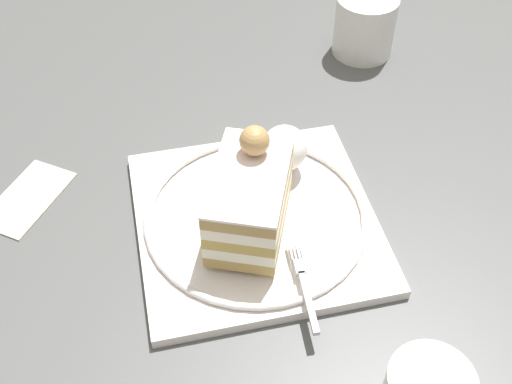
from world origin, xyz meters
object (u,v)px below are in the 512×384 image
whipped_cream_dollop (284,148)px  fork (303,281)px  cake_slice (250,197)px  drink_glass_near (364,27)px  folded_napkin (27,198)px  dessert_plate (256,219)px

whipped_cream_dollop → fork: whipped_cream_dollop is taller
cake_slice → fork: cake_slice is taller
drink_glass_near → folded_napkin: bearing=-156.0°
cake_slice → folded_napkin: bearing=156.8°
dessert_plate → cake_slice: size_ratio=1.79×
fork → folded_napkin: size_ratio=1.01×
dessert_plate → drink_glass_near: drink_glass_near is taller
whipped_cream_dollop → dessert_plate: bearing=-124.8°
cake_slice → whipped_cream_dollop: size_ratio=2.77×
whipped_cream_dollop → drink_glass_near: bearing=53.5°
folded_napkin → dessert_plate: bearing=-19.8°
drink_glass_near → whipped_cream_dollop: bearing=-126.5°
dessert_plate → fork: (0.03, -0.09, 0.01)m
drink_glass_near → fork: bearing=-115.5°
cake_slice → whipped_cream_dollop: (0.05, 0.07, -0.01)m
fork → whipped_cream_dollop: bearing=83.5°
whipped_cream_dollop → drink_glass_near: 0.27m
dessert_plate → fork: 0.10m
dessert_plate → cake_slice: cake_slice is taller
whipped_cream_dollop → cake_slice: bearing=-124.8°
dessert_plate → whipped_cream_dollop: whipped_cream_dollop is taller
fork → drink_glass_near: 0.41m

